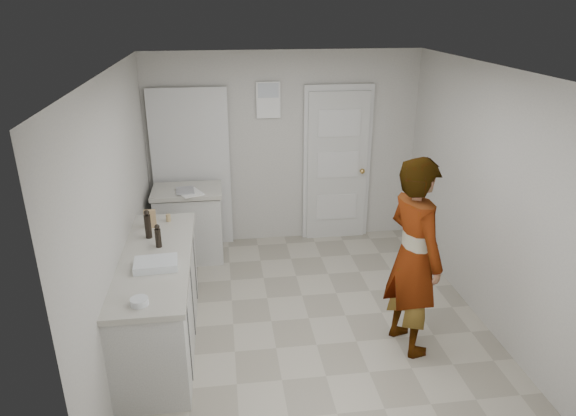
{
  "coord_description": "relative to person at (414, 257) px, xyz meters",
  "views": [
    {
      "loc": [
        -0.81,
        -4.42,
        3.04
      ],
      "look_at": [
        -0.16,
        0.4,
        1.08
      ],
      "focal_mm": 32.0,
      "sensor_mm": 36.0,
      "label": 1
    }
  ],
  "objects": [
    {
      "name": "person",
      "position": [
        0.0,
        0.0,
        0.0
      ],
      "size": [
        0.61,
        0.77,
        1.85
      ],
      "primitive_type": "imported",
      "rotation": [
        0.0,
        0.0,
        1.84
      ],
      "color": "silver",
      "rests_on": "ground"
    },
    {
      "name": "ground",
      "position": [
        -0.84,
        0.53,
        -0.93
      ],
      "size": [
        4.0,
        4.0,
        0.0
      ],
      "primitive_type": "plane",
      "color": "gray",
      "rests_on": "ground"
    },
    {
      "name": "main_counter",
      "position": [
        -2.29,
        0.33,
        -0.5
      ],
      "size": [
        0.64,
        1.96,
        0.93
      ],
      "color": "silver",
      "rests_on": "ground"
    },
    {
      "name": "room_shell",
      "position": [
        -1.02,
        2.48,
        0.1
      ],
      "size": [
        4.0,
        4.0,
        4.0
      ],
      "color": "beige",
      "rests_on": "ground"
    },
    {
      "name": "cake_mix_box",
      "position": [
        -2.4,
        0.98,
        0.09
      ],
      "size": [
        0.11,
        0.05,
        0.18
      ],
      "primitive_type": "cube",
      "rotation": [
        0.0,
        0.0,
        0.01
      ],
      "color": "#A07950",
      "rests_on": "main_counter"
    },
    {
      "name": "oil_cruet_a",
      "position": [
        -2.27,
        0.51,
        0.11
      ],
      "size": [
        0.06,
        0.06,
        0.23
      ],
      "color": "black",
      "rests_on": "main_counter"
    },
    {
      "name": "side_counter",
      "position": [
        -2.09,
        2.08,
        -0.5
      ],
      "size": [
        0.84,
        0.61,
        0.93
      ],
      "color": "silver",
      "rests_on": "ground"
    },
    {
      "name": "papers",
      "position": [
        -2.05,
        1.93,
        0.0
      ],
      "size": [
        0.36,
        0.39,
        0.01
      ],
      "primitive_type": "cube",
      "rotation": [
        0.0,
        0.0,
        0.45
      ],
      "color": "white",
      "rests_on": "side_counter"
    },
    {
      "name": "spice_jar",
      "position": [
        -2.23,
        1.11,
        0.04
      ],
      "size": [
        0.05,
        0.05,
        0.08
      ],
      "primitive_type": "cylinder",
      "color": "tan",
      "rests_on": "main_counter"
    },
    {
      "name": "baking_dish",
      "position": [
        -2.26,
        0.11,
        0.03
      ],
      "size": [
        0.38,
        0.28,
        0.06
      ],
      "rotation": [
        0.0,
        0.0,
        0.07
      ],
      "color": "silver",
      "rests_on": "main_counter"
    },
    {
      "name": "oil_cruet_b",
      "position": [
        -2.39,
        0.73,
        0.13
      ],
      "size": [
        0.06,
        0.06,
        0.29
      ],
      "color": "black",
      "rests_on": "main_counter"
    },
    {
      "name": "egg_bowl",
      "position": [
        -2.32,
        -0.47,
        0.02
      ],
      "size": [
        0.14,
        0.14,
        0.05
      ],
      "color": "silver",
      "rests_on": "main_counter"
    }
  ]
}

